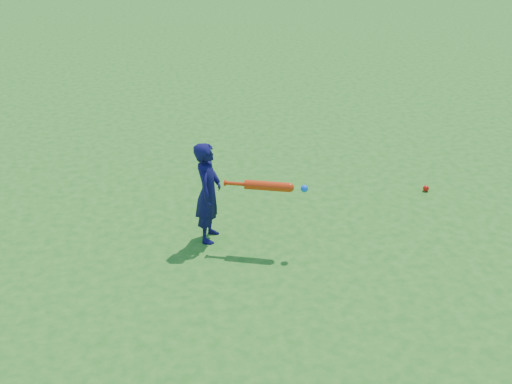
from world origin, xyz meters
TOP-DOWN VIEW (x-y plane):
  - ground at (0.00, 0.00)m, footprint 80.00×80.00m
  - child at (-0.50, -0.33)m, footprint 0.39×0.47m
  - ground_ball_red at (2.27, 0.24)m, footprint 0.08×0.08m
  - bat_swing at (0.09, -0.61)m, footprint 0.81×0.35m

SIDE VIEW (x-z plane):
  - ground at x=0.00m, z-range 0.00..0.00m
  - ground_ball_red at x=2.27m, z-range 0.00..0.08m
  - child at x=-0.50m, z-range 0.00..1.10m
  - bat_swing at x=0.09m, z-range 0.65..0.75m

